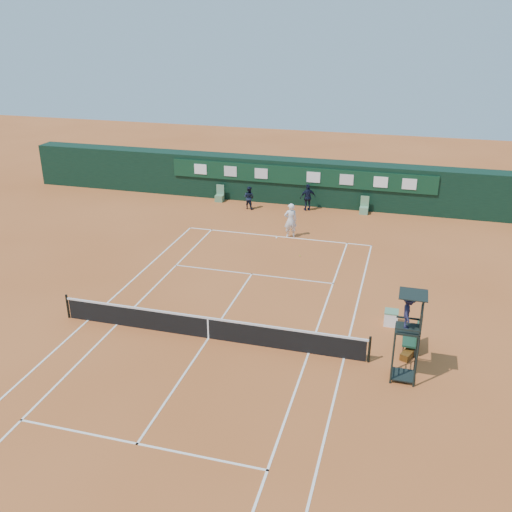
% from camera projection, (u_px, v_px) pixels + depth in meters
% --- Properties ---
extents(ground, '(90.00, 90.00, 0.00)m').
position_uv_depth(ground, '(209.00, 338.00, 23.08)').
color(ground, '#C1622D').
rests_on(ground, ground).
extents(court_lines, '(11.05, 23.85, 0.01)m').
position_uv_depth(court_lines, '(209.00, 338.00, 23.08)').
color(court_lines, white).
rests_on(court_lines, ground).
extents(tennis_net, '(12.90, 0.10, 1.10)m').
position_uv_depth(tennis_net, '(208.00, 327.00, 22.88)').
color(tennis_net, black).
rests_on(tennis_net, ground).
extents(back_wall, '(40.00, 1.65, 3.00)m').
position_uv_depth(back_wall, '(301.00, 181.00, 39.11)').
color(back_wall, black).
rests_on(back_wall, ground).
extents(linesman_chair_left, '(0.55, 0.50, 1.15)m').
position_uv_depth(linesman_chair_left, '(220.00, 197.00, 39.81)').
color(linesman_chair_left, '#59895E').
rests_on(linesman_chair_left, ground).
extents(linesman_chair_right, '(0.55, 0.50, 1.15)m').
position_uv_depth(linesman_chair_right, '(364.00, 209.00, 37.35)').
color(linesman_chair_right, '#62966E').
rests_on(linesman_chair_right, ground).
extents(umpire_chair, '(0.96, 0.95, 3.42)m').
position_uv_depth(umpire_chair, '(409.00, 319.00, 19.58)').
color(umpire_chair, black).
rests_on(umpire_chair, ground).
extents(player_bench, '(0.55, 1.20, 1.10)m').
position_uv_depth(player_bench, '(413.00, 336.00, 22.08)').
color(player_bench, '#173926').
rests_on(player_bench, ground).
extents(tennis_bag, '(0.59, 0.82, 0.28)m').
position_uv_depth(tennis_bag, '(408.00, 354.00, 21.73)').
color(tennis_bag, black).
rests_on(tennis_bag, ground).
extents(cooler, '(0.57, 0.57, 0.65)m').
position_uv_depth(cooler, '(391.00, 318.00, 23.98)').
color(cooler, white).
rests_on(cooler, ground).
extents(tennis_ball, '(0.07, 0.07, 0.07)m').
position_uv_depth(tennis_ball, '(300.00, 256.00, 30.88)').
color(tennis_ball, '#ADC72E').
rests_on(tennis_ball, ground).
extents(player, '(0.89, 0.76, 2.06)m').
position_uv_depth(player, '(291.00, 220.00, 33.16)').
color(player, white).
rests_on(player, ground).
extents(ball_kid_left, '(0.87, 0.75, 1.55)m').
position_uv_depth(ball_kid_left, '(249.00, 198.00, 38.12)').
color(ball_kid_left, black).
rests_on(ball_kid_left, ground).
extents(ball_kid_right, '(1.13, 0.89, 1.80)m').
position_uv_depth(ball_kid_right, '(308.00, 197.00, 37.76)').
color(ball_kid_right, black).
rests_on(ball_kid_right, ground).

